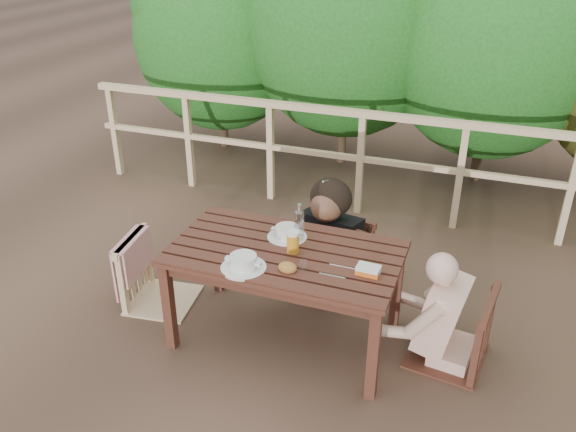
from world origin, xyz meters
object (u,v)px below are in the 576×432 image
(tumbler, at_px, (303,266))
(butter_tub, at_px, (368,271))
(chair_left, at_px, (157,245))
(diner_right, at_px, (463,279))
(table, at_px, (285,295))
(soup_far, at_px, (287,233))
(chair_far, at_px, (339,231))
(bottle, at_px, (299,223))
(bread_roll, at_px, (288,268))
(soup_near, at_px, (243,262))
(chair_right, at_px, (455,295))
(beer_glass, at_px, (293,243))
(woman, at_px, (341,199))

(tumbler, height_order, butter_tub, tumbler)
(chair_left, bearing_deg, diner_right, -94.69)
(chair_left, distance_m, diner_right, 2.08)
(table, relative_size, soup_far, 5.53)
(chair_far, distance_m, bottle, 0.73)
(chair_far, height_order, bread_roll, chair_far)
(soup_near, bearing_deg, diner_right, 19.36)
(chair_far, relative_size, diner_right, 0.72)
(soup_far, height_order, butter_tub, soup_far)
(diner_right, xyz_separation_m, soup_near, (-1.25, -0.44, 0.10))
(chair_right, xyz_separation_m, beer_glass, (-1.00, -0.17, 0.26))
(chair_far, height_order, diner_right, diner_right)
(chair_left, height_order, soup_near, chair_left)
(table, relative_size, woman, 1.03)
(table, height_order, butter_tub, butter_tub)
(beer_glass, bearing_deg, chair_left, 176.12)
(chair_far, distance_m, beer_glass, 0.85)
(butter_tub, bearing_deg, table, 174.00)
(beer_glass, bearing_deg, bread_roll, -78.32)
(butter_tub, bearing_deg, chair_right, 29.36)
(butter_tub, bearing_deg, woman, 117.57)
(table, relative_size, chair_far, 1.64)
(diner_right, height_order, bread_roll, diner_right)
(woman, height_order, beer_glass, woman)
(chair_left, xyz_separation_m, bottle, (1.03, 0.09, 0.32))
(chair_left, bearing_deg, chair_far, -64.90)
(table, relative_size, tumbler, 21.87)
(table, bearing_deg, butter_tub, -8.86)
(table, relative_size, diner_right, 1.19)
(table, xyz_separation_m, chair_right, (1.05, 0.16, 0.15))
(woman, distance_m, diner_right, 1.15)
(soup_near, relative_size, soup_far, 1.05)
(chair_left, bearing_deg, woman, -64.19)
(table, distance_m, chair_left, 1.01)
(table, xyz_separation_m, diner_right, (1.08, 0.16, 0.28))
(chair_left, distance_m, soup_far, 0.98)
(beer_glass, relative_size, tumbler, 2.36)
(chair_far, relative_size, chair_right, 0.91)
(woman, xyz_separation_m, beer_glass, (-0.09, -0.81, 0.05))
(chair_left, bearing_deg, soup_near, -119.82)
(chair_far, relative_size, bottle, 3.31)
(woman, relative_size, butter_tub, 10.04)
(table, height_order, tumbler, tumbler)
(chair_far, height_order, soup_far, chair_far)
(soup_near, distance_m, tumbler, 0.36)
(chair_right, xyz_separation_m, butter_tub, (-0.50, -0.25, 0.22))
(diner_right, relative_size, tumbler, 18.45)
(soup_far, height_order, tumbler, soup_far)
(table, height_order, bread_roll, bread_roll)
(table, height_order, diner_right, diner_right)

